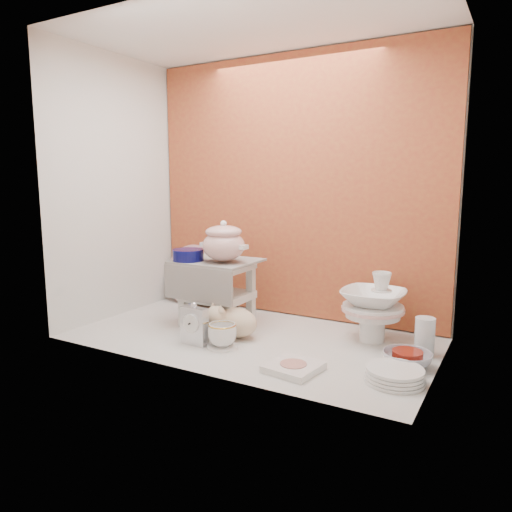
{
  "coord_description": "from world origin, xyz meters",
  "views": [
    {
      "loc": [
        1.17,
        -2.02,
        0.79
      ],
      "look_at": [
        0.02,
        0.02,
        0.42
      ],
      "focal_mm": 33.46,
      "sensor_mm": 36.0,
      "label": 1
    }
  ],
  "objects_px": {
    "porcelain_tower": "(373,306)",
    "soup_tureen": "(224,241)",
    "gold_rim_teacup": "(222,335)",
    "blue_white_vase": "(203,293)",
    "step_stool": "(217,293)",
    "floral_platter": "(191,274)",
    "plush_pig": "(237,322)",
    "mantel_clock": "(194,324)",
    "crystal_bowl": "(407,359)",
    "dinner_plate_stack": "(395,375)"
  },
  "relations": [
    {
      "from": "soup_tureen",
      "to": "crystal_bowl",
      "type": "xyz_separation_m",
      "value": [
        0.97,
        -0.05,
        -0.44
      ]
    },
    {
      "from": "soup_tureen",
      "to": "blue_white_vase",
      "type": "height_order",
      "value": "soup_tureen"
    },
    {
      "from": "soup_tureen",
      "to": "blue_white_vase",
      "type": "xyz_separation_m",
      "value": [
        -0.29,
        0.22,
        -0.36
      ]
    },
    {
      "from": "floral_platter",
      "to": "plush_pig",
      "type": "relative_size",
      "value": 1.39
    },
    {
      "from": "gold_rim_teacup",
      "to": "mantel_clock",
      "type": "bearing_deg",
      "value": -169.36
    },
    {
      "from": "gold_rim_teacup",
      "to": "dinner_plate_stack",
      "type": "bearing_deg",
      "value": 0.51
    },
    {
      "from": "soup_tureen",
      "to": "gold_rim_teacup",
      "type": "bearing_deg",
      "value": -58.99
    },
    {
      "from": "blue_white_vase",
      "to": "plush_pig",
      "type": "bearing_deg",
      "value": -35.73
    },
    {
      "from": "step_stool",
      "to": "floral_platter",
      "type": "relative_size",
      "value": 1.08
    },
    {
      "from": "step_stool",
      "to": "soup_tureen",
      "type": "distance_m",
      "value": 0.31
    },
    {
      "from": "floral_platter",
      "to": "mantel_clock",
      "type": "distance_m",
      "value": 0.82
    },
    {
      "from": "step_stool",
      "to": "dinner_plate_stack",
      "type": "distance_m",
      "value": 1.09
    },
    {
      "from": "mantel_clock",
      "to": "crystal_bowl",
      "type": "xyz_separation_m",
      "value": [
        0.96,
        0.22,
        -0.07
      ]
    },
    {
      "from": "step_stool",
      "to": "porcelain_tower",
      "type": "height_order",
      "value": "step_stool"
    },
    {
      "from": "plush_pig",
      "to": "gold_rim_teacup",
      "type": "distance_m",
      "value": 0.16
    },
    {
      "from": "gold_rim_teacup",
      "to": "crystal_bowl",
      "type": "distance_m",
      "value": 0.84
    },
    {
      "from": "plush_pig",
      "to": "mantel_clock",
      "type": "bearing_deg",
      "value": -144.42
    },
    {
      "from": "soup_tureen",
      "to": "gold_rim_teacup",
      "type": "relative_size",
      "value": 1.89
    },
    {
      "from": "gold_rim_teacup",
      "to": "porcelain_tower",
      "type": "relative_size",
      "value": 0.39
    },
    {
      "from": "porcelain_tower",
      "to": "dinner_plate_stack",
      "type": "bearing_deg",
      "value": -63.72
    },
    {
      "from": "blue_white_vase",
      "to": "gold_rim_teacup",
      "type": "height_order",
      "value": "blue_white_vase"
    },
    {
      "from": "soup_tureen",
      "to": "blue_white_vase",
      "type": "relative_size",
      "value": 1.11
    },
    {
      "from": "floral_platter",
      "to": "porcelain_tower",
      "type": "distance_m",
      "value": 1.25
    },
    {
      "from": "dinner_plate_stack",
      "to": "crystal_bowl",
      "type": "xyz_separation_m",
      "value": [
        0.01,
        0.19,
        0.0
      ]
    },
    {
      "from": "step_stool",
      "to": "crystal_bowl",
      "type": "height_order",
      "value": "step_stool"
    },
    {
      "from": "plush_pig",
      "to": "crystal_bowl",
      "type": "distance_m",
      "value": 0.84
    },
    {
      "from": "step_stool",
      "to": "dinner_plate_stack",
      "type": "bearing_deg",
      "value": -15.33
    },
    {
      "from": "soup_tureen",
      "to": "floral_platter",
      "type": "bearing_deg",
      "value": 143.41
    },
    {
      "from": "step_stool",
      "to": "dinner_plate_stack",
      "type": "xyz_separation_m",
      "value": [
        1.04,
        -0.29,
        -0.15
      ]
    },
    {
      "from": "step_stool",
      "to": "floral_platter",
      "type": "bearing_deg",
      "value": 142.51
    },
    {
      "from": "step_stool",
      "to": "mantel_clock",
      "type": "relative_size",
      "value": 2.05
    },
    {
      "from": "step_stool",
      "to": "plush_pig",
      "type": "xyz_separation_m",
      "value": [
        0.21,
        -0.13,
        -0.1
      ]
    },
    {
      "from": "step_stool",
      "to": "porcelain_tower",
      "type": "distance_m",
      "value": 0.83
    },
    {
      "from": "crystal_bowl",
      "to": "porcelain_tower",
      "type": "bearing_deg",
      "value": 131.75
    },
    {
      "from": "soup_tureen",
      "to": "porcelain_tower",
      "type": "xyz_separation_m",
      "value": [
        0.74,
        0.2,
        -0.3
      ]
    },
    {
      "from": "dinner_plate_stack",
      "to": "crystal_bowl",
      "type": "height_order",
      "value": "crystal_bowl"
    },
    {
      "from": "gold_rim_teacup",
      "to": "step_stool",
      "type": "bearing_deg",
      "value": 127.45
    },
    {
      "from": "step_stool",
      "to": "soup_tureen",
      "type": "bearing_deg",
      "value": -30.79
    },
    {
      "from": "blue_white_vase",
      "to": "dinner_plate_stack",
      "type": "height_order",
      "value": "blue_white_vase"
    },
    {
      "from": "blue_white_vase",
      "to": "soup_tureen",
      "type": "bearing_deg",
      "value": -36.48
    },
    {
      "from": "floral_platter",
      "to": "mantel_clock",
      "type": "height_order",
      "value": "floral_platter"
    },
    {
      "from": "blue_white_vase",
      "to": "plush_pig",
      "type": "xyz_separation_m",
      "value": [
        0.42,
        -0.31,
        -0.04
      ]
    },
    {
      "from": "floral_platter",
      "to": "mantel_clock",
      "type": "xyz_separation_m",
      "value": [
        0.5,
        -0.64,
        -0.09
      ]
    },
    {
      "from": "crystal_bowl",
      "to": "dinner_plate_stack",
      "type": "bearing_deg",
      "value": -92.52
    },
    {
      "from": "plush_pig",
      "to": "dinner_plate_stack",
      "type": "distance_m",
      "value": 0.85
    },
    {
      "from": "porcelain_tower",
      "to": "soup_tureen",
      "type": "bearing_deg",
      "value": -164.9
    },
    {
      "from": "mantel_clock",
      "to": "porcelain_tower",
      "type": "xyz_separation_m",
      "value": [
        0.74,
        0.48,
        0.07
      ]
    },
    {
      "from": "blue_white_vase",
      "to": "porcelain_tower",
      "type": "distance_m",
      "value": 1.04
    },
    {
      "from": "blue_white_vase",
      "to": "plush_pig",
      "type": "height_order",
      "value": "blue_white_vase"
    },
    {
      "from": "step_stool",
      "to": "blue_white_vase",
      "type": "distance_m",
      "value": 0.28
    }
  ]
}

